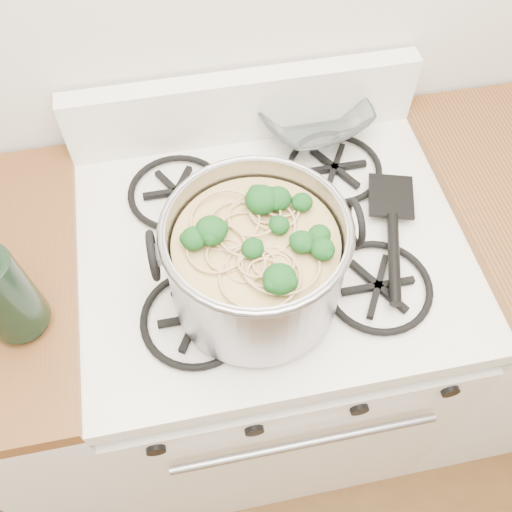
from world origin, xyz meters
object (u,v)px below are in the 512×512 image
(gas_range, at_px, (268,341))
(glass_bowl, at_px, (311,121))
(spatula, at_px, (392,194))
(stock_pot, at_px, (256,263))

(gas_range, height_order, glass_bowl, glass_bowl)
(spatula, height_order, glass_bowl, glass_bowl)
(stock_pot, xyz_separation_m, glass_bowl, (0.20, 0.40, -0.09))
(glass_bowl, bearing_deg, gas_range, -118.02)
(stock_pot, height_order, glass_bowl, stock_pot)
(gas_range, bearing_deg, spatula, 9.63)
(stock_pot, relative_size, spatula, 1.09)
(spatula, relative_size, glass_bowl, 3.24)
(gas_range, height_order, stock_pot, stock_pot)
(gas_range, xyz_separation_m, spatula, (0.26, 0.04, 0.50))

